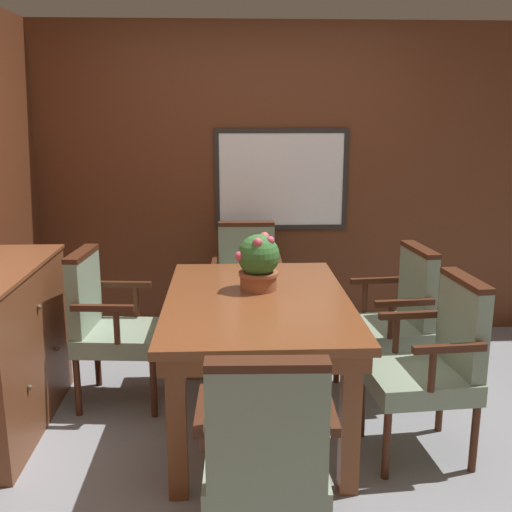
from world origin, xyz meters
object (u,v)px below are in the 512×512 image
object	(u,v)px
chair_head_near	(265,455)
chair_right_far	(395,316)
dining_table	(257,315)
chair_left_far	(109,321)
chair_right_near	(434,361)
chair_head_far	(247,283)
potted_plant	(258,262)
sideboard_cabinet	(5,350)

from	to	relation	value
chair_head_near	chair_right_far	bearing A→B (deg)	-119.21
dining_table	chair_left_far	distance (m)	0.97
chair_right_near	chair_left_far	world-z (taller)	same
dining_table	chair_head_far	size ratio (longest dim) A/B	1.58
chair_right_near	potted_plant	bearing A→B (deg)	-123.67
chair_head_far	sideboard_cabinet	bearing A→B (deg)	-139.75
chair_right_far	sideboard_cabinet	world-z (taller)	chair_right_far
chair_left_far	potted_plant	bearing A→B (deg)	-96.90
chair_right_far	chair_head_far	xyz separation A→B (m)	(-0.91, 0.80, 0.00)
chair_left_far	chair_head_far	distance (m)	1.20
chair_right_near	sideboard_cabinet	xyz separation A→B (m)	(-2.32, 0.36, -0.05)
chair_left_far	sideboard_cabinet	xyz separation A→B (m)	(-0.52, -0.32, -0.05)
dining_table	chair_left_far	world-z (taller)	chair_left_far
chair_left_far	chair_head_far	world-z (taller)	same
chair_head_far	dining_table	bearing A→B (deg)	-87.63
dining_table	chair_right_near	xyz separation A→B (m)	(0.90, -0.34, -0.15)
chair_right_far	sideboard_cabinet	distance (m)	2.33
dining_table	potted_plant	bearing A→B (deg)	84.57
chair_head_near	chair_left_far	bearing A→B (deg)	-58.43
chair_right_far	chair_left_far	xyz separation A→B (m)	(-1.78, -0.02, 0.00)
chair_head_far	chair_right_far	bearing A→B (deg)	-40.14
potted_plant	sideboard_cabinet	size ratio (longest dim) A/B	0.28
chair_right_near	potted_plant	xyz separation A→B (m)	(-0.89, 0.49, 0.42)
chair_right_near	potted_plant	size ratio (longest dim) A/B	2.94
sideboard_cabinet	chair_head_far	bearing A→B (deg)	39.02
chair_right_near	sideboard_cabinet	distance (m)	2.35
chair_head_near	chair_head_far	xyz separation A→B (m)	(0.00, 2.33, 0.00)
chair_left_far	chair_head_near	bearing A→B (deg)	-145.20
chair_right_near	chair_head_far	size ratio (longest dim) A/B	1.00
chair_right_near	chair_head_near	size ratio (longest dim) A/B	1.00
chair_right_near	chair_left_far	size ratio (longest dim) A/B	1.00
chair_head_far	chair_right_near	bearing A→B (deg)	-57.06
chair_right_far	sideboard_cabinet	size ratio (longest dim) A/B	0.81
dining_table	chair_head_far	world-z (taller)	chair_head_far
dining_table	chair_right_far	xyz separation A→B (m)	(0.89, 0.36, -0.15)
chair_right_far	dining_table	bearing A→B (deg)	-73.51
chair_right_near	sideboard_cabinet	size ratio (longest dim) A/B	0.81
chair_head_near	chair_head_far	distance (m)	2.33
chair_left_far	chair_head_far	xyz separation A→B (m)	(0.88, 0.82, 0.00)
sideboard_cabinet	dining_table	bearing A→B (deg)	-1.01
dining_table	chair_head_near	distance (m)	1.18
potted_plant	chair_right_near	bearing A→B (deg)	-28.96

